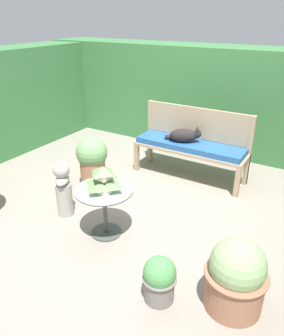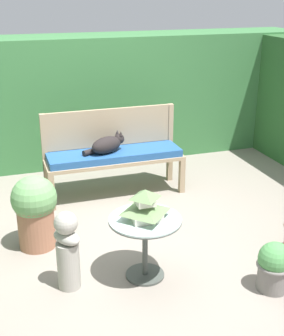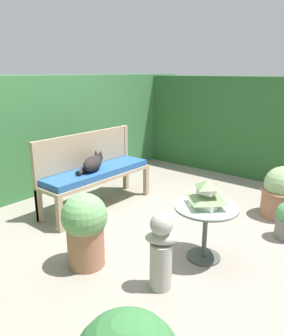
{
  "view_description": "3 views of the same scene",
  "coord_description": "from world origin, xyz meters",
  "px_view_note": "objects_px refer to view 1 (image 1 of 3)",
  "views": [
    {
      "loc": [
        1.74,
        -2.92,
        2.11
      ],
      "look_at": [
        -0.16,
        0.2,
        0.36
      ],
      "focal_mm": 35.0,
      "sensor_mm": 36.0,
      "label": 1
    },
    {
      "loc": [
        -1.09,
        -3.8,
        2.22
      ],
      "look_at": [
        0.29,
        0.42,
        0.49
      ],
      "focal_mm": 50.0,
      "sensor_mm": 36.0,
      "label": 2
    },
    {
      "loc": [
        -2.51,
        -2.01,
        1.69
      ],
      "look_at": [
        0.2,
        0.26,
        0.64
      ],
      "focal_mm": 35.0,
      "sensor_mm": 36.0,
      "label": 3
    }
  ],
  "objects_px": {
    "garden_bench": "(190,148)",
    "garden_bust": "(63,188)",
    "patio_table": "(105,199)",
    "potted_plant_patio_mid": "(236,276)",
    "pagoda_birdhouse": "(103,180)",
    "potted_plant_path_edge": "(159,279)",
    "potted_plant_hedge_corner": "(92,160)",
    "cat": "(184,135)"
  },
  "relations": [
    {
      "from": "patio_table",
      "to": "garden_bust",
      "type": "xyz_separation_m",
      "value": [
        -0.61,
        0.05,
        -0.07
      ]
    },
    {
      "from": "cat",
      "to": "potted_plant_patio_mid",
      "type": "relative_size",
      "value": 0.81
    },
    {
      "from": "potted_plant_hedge_corner",
      "to": "potted_plant_patio_mid",
      "type": "xyz_separation_m",
      "value": [
        2.2,
        -0.99,
        -0.08
      ]
    },
    {
      "from": "pagoda_birdhouse",
      "to": "potted_plant_patio_mid",
      "type": "xyz_separation_m",
      "value": [
        1.42,
        -0.23,
        -0.34
      ]
    },
    {
      "from": "cat",
      "to": "patio_table",
      "type": "xyz_separation_m",
      "value": [
        -0.11,
        -1.64,
        -0.2
      ]
    },
    {
      "from": "garden_bust",
      "to": "potted_plant_path_edge",
      "type": "xyz_separation_m",
      "value": [
        1.51,
        -0.53,
        -0.13
      ]
    },
    {
      "from": "cat",
      "to": "pagoda_birdhouse",
      "type": "distance_m",
      "value": 1.64
    },
    {
      "from": "garden_bench",
      "to": "potted_plant_patio_mid",
      "type": "xyz_separation_m",
      "value": [
        1.22,
        -1.89,
        -0.14
      ]
    },
    {
      "from": "patio_table",
      "to": "pagoda_birdhouse",
      "type": "relative_size",
      "value": 1.86
    },
    {
      "from": "pagoda_birdhouse",
      "to": "potted_plant_patio_mid",
      "type": "bearing_deg",
      "value": -9.34
    },
    {
      "from": "cat",
      "to": "patio_table",
      "type": "relative_size",
      "value": 0.86
    },
    {
      "from": "patio_table",
      "to": "potted_plant_path_edge",
      "type": "height_order",
      "value": "patio_table"
    },
    {
      "from": "pagoda_birdhouse",
      "to": "potted_plant_hedge_corner",
      "type": "distance_m",
      "value": 1.12
    },
    {
      "from": "cat",
      "to": "garden_bench",
      "type": "bearing_deg",
      "value": -10.44
    },
    {
      "from": "garden_bench",
      "to": "potted_plant_hedge_corner",
      "type": "relative_size",
      "value": 2.26
    },
    {
      "from": "garden_bust",
      "to": "pagoda_birdhouse",
      "type": "bearing_deg",
      "value": 54.37
    },
    {
      "from": "garden_bench",
      "to": "pagoda_birdhouse",
      "type": "distance_m",
      "value": 1.68
    },
    {
      "from": "garden_bust",
      "to": "potted_plant_patio_mid",
      "type": "bearing_deg",
      "value": 50.99
    },
    {
      "from": "patio_table",
      "to": "garden_bust",
      "type": "distance_m",
      "value": 0.62
    },
    {
      "from": "potted_plant_hedge_corner",
      "to": "potted_plant_path_edge",
      "type": "bearing_deg",
      "value": -36.45
    },
    {
      "from": "garden_bust",
      "to": "potted_plant_patio_mid",
      "type": "distance_m",
      "value": 2.05
    },
    {
      "from": "potted_plant_patio_mid",
      "to": "garden_bust",
      "type": "bearing_deg",
      "value": 172.11
    },
    {
      "from": "patio_table",
      "to": "garden_bust",
      "type": "relative_size",
      "value": 0.89
    },
    {
      "from": "garden_bench",
      "to": "pagoda_birdhouse",
      "type": "bearing_deg",
      "value": -96.72
    },
    {
      "from": "patio_table",
      "to": "potted_plant_hedge_corner",
      "type": "relative_size",
      "value": 0.85
    },
    {
      "from": "pagoda_birdhouse",
      "to": "potted_plant_path_edge",
      "type": "height_order",
      "value": "pagoda_birdhouse"
    },
    {
      "from": "potted_plant_hedge_corner",
      "to": "potted_plant_path_edge",
      "type": "xyz_separation_m",
      "value": [
        1.68,
        -1.24,
        -0.17
      ]
    },
    {
      "from": "garden_bench",
      "to": "pagoda_birdhouse",
      "type": "height_order",
      "value": "pagoda_birdhouse"
    },
    {
      "from": "cat",
      "to": "pagoda_birdhouse",
      "type": "xyz_separation_m",
      "value": [
        -0.11,
        -1.64,
        0.02
      ]
    },
    {
      "from": "garden_bench",
      "to": "garden_bust",
      "type": "xyz_separation_m",
      "value": [
        -0.81,
        -1.61,
        -0.1
      ]
    },
    {
      "from": "garden_bench",
      "to": "patio_table",
      "type": "height_order",
      "value": "patio_table"
    },
    {
      "from": "garden_bust",
      "to": "garden_bench",
      "type": "bearing_deg",
      "value": 122.21
    },
    {
      "from": "cat",
      "to": "garden_bust",
      "type": "height_order",
      "value": "cat"
    },
    {
      "from": "patio_table",
      "to": "pagoda_birdhouse",
      "type": "xyz_separation_m",
      "value": [
        0.0,
        0.0,
        0.22
      ]
    },
    {
      "from": "garden_bench",
      "to": "potted_plant_patio_mid",
      "type": "bearing_deg",
      "value": -57.08
    },
    {
      "from": "patio_table",
      "to": "cat",
      "type": "bearing_deg",
      "value": 86.16
    },
    {
      "from": "garden_bust",
      "to": "potted_plant_patio_mid",
      "type": "xyz_separation_m",
      "value": [
        2.03,
        -0.28,
        -0.04
      ]
    },
    {
      "from": "pagoda_birdhouse",
      "to": "potted_plant_path_edge",
      "type": "relative_size",
      "value": 0.78
    },
    {
      "from": "potted_plant_path_edge",
      "to": "potted_plant_hedge_corner",
      "type": "bearing_deg",
      "value": 143.55
    },
    {
      "from": "pagoda_birdhouse",
      "to": "patio_table",
      "type": "bearing_deg",
      "value": -97.13
    },
    {
      "from": "potted_plant_patio_mid",
      "to": "pagoda_birdhouse",
      "type": "bearing_deg",
      "value": 170.66
    },
    {
      "from": "garden_bust",
      "to": "potted_plant_hedge_corner",
      "type": "distance_m",
      "value": 0.73
    }
  ]
}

